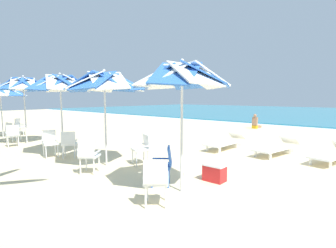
% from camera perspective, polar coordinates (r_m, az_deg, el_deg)
% --- Properties ---
extents(ground_plane, '(80.00, 80.00, 0.00)m').
position_cam_1_polar(ground_plane, '(7.89, 21.30, -8.52)').
color(ground_plane, beige).
extents(surf_foam, '(80.00, 0.70, 0.01)m').
position_cam_1_polar(surf_foam, '(18.20, 32.91, -1.00)').
color(surf_foam, white).
rests_on(surf_foam, ground).
extents(beach_umbrella_0, '(1.99, 1.99, 2.69)m').
position_cam_1_polar(beach_umbrella_0, '(5.02, 3.21, 10.57)').
color(beach_umbrella_0, silver).
rests_on(beach_umbrella_0, ground).
extents(plastic_chair_0, '(0.63, 0.63, 0.87)m').
position_cam_1_polar(plastic_chair_0, '(5.55, -0.98, -8.91)').
color(plastic_chair_0, blue).
rests_on(plastic_chair_0, ground).
extents(plastic_chair_1, '(0.63, 0.63, 0.87)m').
position_cam_1_polar(plastic_chair_1, '(4.52, -2.78, -12.44)').
color(plastic_chair_1, white).
rests_on(plastic_chair_1, ground).
extents(beach_umbrella_1, '(2.24, 2.24, 2.71)m').
position_cam_1_polar(beach_umbrella_1, '(7.20, -14.31, 9.10)').
color(beach_umbrella_1, silver).
rests_on(beach_umbrella_1, ground).
extents(plastic_chair_2, '(0.58, 0.60, 0.87)m').
position_cam_1_polar(plastic_chair_2, '(7.34, -5.87, -5.24)').
color(plastic_chair_2, white).
rests_on(plastic_chair_2, ground).
extents(plastic_chair_3, '(0.62, 0.63, 0.87)m').
position_cam_1_polar(plastic_chair_3, '(6.66, -17.69, -6.66)').
color(plastic_chair_3, white).
rests_on(plastic_chair_3, ground).
extents(beach_umbrella_2, '(2.22, 2.22, 2.75)m').
position_cam_1_polar(beach_umbrella_2, '(9.12, -23.37, 8.31)').
color(beach_umbrella_2, silver).
rests_on(beach_umbrella_2, ground).
extents(plastic_chair_4, '(0.63, 0.62, 0.87)m').
position_cam_1_polar(plastic_chair_4, '(8.60, -21.66, -3.97)').
color(plastic_chair_4, white).
rests_on(plastic_chair_4, ground).
extents(plastic_chair_5, '(0.54, 0.52, 0.87)m').
position_cam_1_polar(plastic_chair_5, '(9.01, -25.35, -3.68)').
color(plastic_chair_5, white).
rests_on(plastic_chair_5, ground).
extents(beach_umbrella_3, '(2.16, 2.16, 2.84)m').
position_cam_1_polar(beach_umbrella_3, '(11.95, -30.09, 7.75)').
color(beach_umbrella_3, silver).
rests_on(beach_umbrella_3, ground).
extents(plastic_chair_6, '(0.53, 0.50, 0.87)m').
position_cam_1_polar(plastic_chair_6, '(11.51, -31.96, -2.02)').
color(plastic_chair_6, white).
rests_on(plastic_chair_6, ground).
extents(plastic_chair_7, '(0.54, 0.56, 0.87)m').
position_cam_1_polar(plastic_chair_7, '(12.79, -32.03, -1.31)').
color(plastic_chair_7, white).
rests_on(plastic_chair_7, ground).
extents(beach_umbrella_4, '(2.39, 2.39, 2.64)m').
position_cam_1_polar(beach_umbrella_4, '(14.53, -33.96, 6.28)').
color(beach_umbrella_4, silver).
rests_on(beach_umbrella_4, ground).
extents(plastic_chair_10, '(0.63, 0.63, 0.87)m').
position_cam_1_polar(plastic_chair_10, '(14.91, -30.69, -0.32)').
color(plastic_chair_10, white).
rests_on(plastic_chair_10, ground).
extents(sun_lounger_0, '(1.06, 2.23, 0.62)m').
position_cam_1_polar(sun_lounger_0, '(8.99, 33.48, -5.52)').
color(sun_lounger_0, white).
rests_on(sun_lounger_0, ground).
extents(sun_lounger_1, '(1.01, 2.22, 0.62)m').
position_cam_1_polar(sun_lounger_1, '(9.24, 23.57, -4.73)').
color(sun_lounger_1, white).
rests_on(sun_lounger_1, ground).
extents(sun_lounger_2, '(0.69, 2.16, 0.62)m').
position_cam_1_polar(sun_lounger_2, '(9.71, 12.99, -3.88)').
color(sun_lounger_2, white).
rests_on(sun_lounger_2, ground).
extents(cooler_box, '(0.50, 0.34, 0.40)m').
position_cam_1_polar(cooler_box, '(5.99, 10.56, -10.80)').
color(cooler_box, red).
rests_on(cooler_box, ground).
extents(beachgoer_seated, '(0.30, 0.93, 0.92)m').
position_cam_1_polar(beachgoer_seated, '(16.66, 19.38, 0.06)').
color(beachgoer_seated, yellow).
rests_on(beachgoer_seated, ground).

